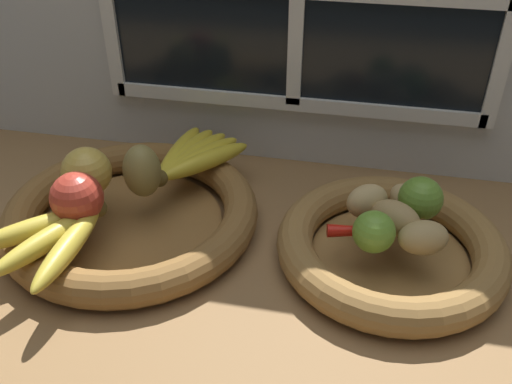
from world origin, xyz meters
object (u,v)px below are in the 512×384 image
(apple_golden_left, at_px, (87,172))
(lime_near, at_px, (374,232))
(apple_red_front, at_px, (77,198))
(chili_pepper, at_px, (381,231))
(banana_bunch_front, at_px, (52,237))
(fruit_bowl_right, at_px, (390,247))
(potato_oblong, at_px, (367,201))
(potato_large, at_px, (396,218))
(banana_bunch_back, at_px, (192,156))
(pear_brown, at_px, (142,171))
(potato_small, at_px, (423,238))
(lime_far, at_px, (420,199))
(fruit_bowl_left, at_px, (132,214))
(potato_back, at_px, (411,202))

(apple_golden_left, height_order, lime_near, apple_golden_left)
(apple_red_front, distance_m, chili_pepper, 0.43)
(banana_bunch_front, bearing_deg, chili_pepper, 14.21)
(fruit_bowl_right, bearing_deg, potato_oblong, 142.13)
(potato_large, bearing_deg, banana_bunch_back, 160.34)
(potato_oblong, bearing_deg, banana_bunch_front, -159.24)
(apple_red_front, height_order, potato_oblong, apple_red_front)
(pear_brown, bearing_deg, potato_small, -7.41)
(potato_oblong, height_order, lime_far, lime_far)
(fruit_bowl_left, height_order, potato_large, potato_large)
(pear_brown, relative_size, banana_bunch_back, 0.46)
(apple_golden_left, bearing_deg, potato_back, 5.29)
(lime_near, distance_m, lime_far, 0.11)
(apple_red_front, xyz_separation_m, banana_bunch_back, (0.11, 0.18, -0.02))
(apple_golden_left, relative_size, banana_bunch_back, 0.41)
(pear_brown, bearing_deg, potato_oblong, 2.33)
(apple_golden_left, xyz_separation_m, banana_bunch_front, (0.01, -0.13, -0.02))
(potato_oblong, height_order, chili_pepper, potato_oblong)
(fruit_bowl_left, xyz_separation_m, potato_oblong, (0.35, 0.03, 0.05))
(potato_back, height_order, lime_near, lime_near)
(pear_brown, height_order, potato_large, pear_brown)
(potato_back, distance_m, lime_near, 0.11)
(apple_red_front, height_order, banana_bunch_front, apple_red_front)
(fruit_bowl_left, relative_size, chili_pepper, 2.63)
(apple_golden_left, bearing_deg, lime_far, 4.49)
(potato_oblong, xyz_separation_m, lime_near, (0.01, -0.07, 0.00))
(lime_far, bearing_deg, apple_golden_left, -175.51)
(chili_pepper, bearing_deg, banana_bunch_back, 146.20)
(fruit_bowl_right, relative_size, banana_bunch_back, 1.77)
(potato_oblong, bearing_deg, chili_pepper, -63.57)
(apple_red_front, bearing_deg, lime_near, 2.57)
(fruit_bowl_right, xyz_separation_m, banana_bunch_front, (-0.45, -0.12, 0.04))
(banana_bunch_front, distance_m, chili_pepper, 0.45)
(chili_pepper, bearing_deg, potato_oblong, 105.62)
(potato_small, bearing_deg, apple_golden_left, 175.35)
(apple_red_front, bearing_deg, fruit_bowl_right, 7.96)
(fruit_bowl_right, xyz_separation_m, pear_brown, (-0.37, 0.02, 0.07))
(potato_back, relative_size, potato_small, 1.15)
(potato_small, height_order, lime_near, lime_near)
(pear_brown, bearing_deg, banana_bunch_back, 65.34)
(banana_bunch_back, relative_size, potato_back, 2.38)
(apple_golden_left, bearing_deg, fruit_bowl_right, -0.57)
(pear_brown, xyz_separation_m, potato_small, (0.41, -0.05, -0.02))
(banana_bunch_front, height_order, potato_oblong, potato_oblong)
(fruit_bowl_right, distance_m, potato_back, 0.07)
(lime_far, bearing_deg, potato_back, 152.74)
(potato_large, xyz_separation_m, lime_near, (-0.03, -0.04, 0.00))
(apple_golden_left, bearing_deg, lime_near, -6.35)
(fruit_bowl_right, xyz_separation_m, lime_far, (0.03, 0.04, 0.06))
(apple_golden_left, height_order, potato_oblong, apple_golden_left)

